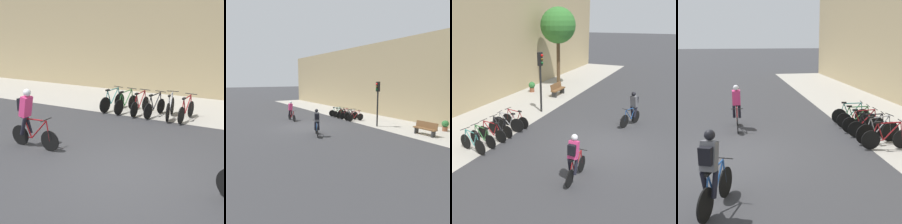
{
  "view_description": "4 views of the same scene",
  "coord_description": "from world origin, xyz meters",
  "views": [
    {
      "loc": [
        2.91,
        -6.27,
        3.49
      ],
      "look_at": [
        -1.32,
        1.97,
        0.88
      ],
      "focal_mm": 50.0,
      "sensor_mm": 36.0,
      "label": 1
    },
    {
      "loc": [
        15.55,
        -6.78,
        3.66
      ],
      "look_at": [
        0.91,
        2.73,
        1.07
      ],
      "focal_mm": 35.0,
      "sensor_mm": 36.0,
      "label": 2
    },
    {
      "loc": [
        -10.93,
        -2.95,
        5.32
      ],
      "look_at": [
        0.88,
        2.53,
        0.97
      ],
      "focal_mm": 45.0,
      "sensor_mm": 36.0,
      "label": 3
    },
    {
      "loc": [
        9.16,
        0.12,
        3.54
      ],
      "look_at": [
        -1.62,
        2.16,
        0.93
      ],
      "focal_mm": 50.0,
      "sensor_mm": 36.0,
      "label": 4
    }
  ],
  "objects": [
    {
      "name": "parked_bike_3",
      "position": [
        -1.0,
        5.0,
        0.38
      ],
      "size": [
        0.47,
        1.59,
        0.94
      ],
      "color": "black",
      "rests_on": "ground"
    },
    {
      "name": "parked_bike_1",
      "position": [
        -2.24,
        5.0,
        0.38
      ],
      "size": [
        0.46,
        1.61,
        0.94
      ],
      "color": "black",
      "rests_on": "ground"
    },
    {
      "name": "cyclist_grey",
      "position": [
        3.11,
        -0.36,
        0.95
      ],
      "size": [
        1.62,
        0.71,
        1.79
      ],
      "color": "black",
      "rests_on": "ground"
    },
    {
      "name": "building_facade",
      "position": [
        0.0,
        9.3,
        3.69
      ],
      "size": [
        44.0,
        0.6,
        7.38
      ],
      "primitive_type": "cube",
      "color": "tan",
      "rests_on": "ground"
    },
    {
      "name": "traffic_light_pole",
      "position": [
        3.03,
        5.02,
        2.44
      ],
      "size": [
        0.26,
        0.3,
        3.52
      ],
      "color": "black",
      "rests_on": "ground"
    },
    {
      "name": "cyclist_pink",
      "position": [
        -3.18,
        0.28,
        0.95
      ],
      "size": [
        1.7,
        0.46,
        1.75
      ],
      "color": "black",
      "rests_on": "ground"
    },
    {
      "name": "parked_bike_5",
      "position": [
        0.25,
        5.0,
        0.39
      ],
      "size": [
        0.46,
        1.68,
        0.95
      ],
      "color": "black",
      "rests_on": "ground"
    },
    {
      "name": "parked_bike_0",
      "position": [
        -2.86,
        5.0,
        0.39
      ],
      "size": [
        0.49,
        1.6,
        0.96
      ],
      "color": "black",
      "rests_on": "ground"
    },
    {
      "name": "potted_plant",
      "position": [
        6.89,
        8.01,
        0.44
      ],
      "size": [
        0.48,
        0.48,
        0.78
      ],
      "color": "brown",
      "rests_on": "ground"
    },
    {
      "name": "parked_bike_4",
      "position": [
        -0.37,
        5.0,
        0.41
      ],
      "size": [
        0.46,
        1.7,
        0.99
      ],
      "color": "black",
      "rests_on": "ground"
    },
    {
      "name": "ground",
      "position": [
        0.0,
        0.0,
        0.0
      ],
      "size": [
        200.0,
        200.0,
        0.0
      ],
      "primitive_type": "plane",
      "color": "#333335"
    },
    {
      "name": "parked_bike_2",
      "position": [
        -1.62,
        5.0,
        0.38
      ],
      "size": [
        0.46,
        1.66,
        0.94
      ],
      "color": "black",
      "rests_on": "ground"
    },
    {
      "name": "kerb_strip",
      "position": [
        0.0,
        6.75,
        0.0
      ],
      "size": [
        44.0,
        4.5,
        0.01
      ],
      "primitive_type": "cube",
      "color": "#A39E93",
      "rests_on": "ground"
    },
    {
      "name": "bench",
      "position": [
        6.83,
        5.81,
        0.47
      ],
      "size": [
        1.61,
        0.44,
        0.89
      ],
      "color": "brown",
      "rests_on": "ground"
    }
  ]
}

